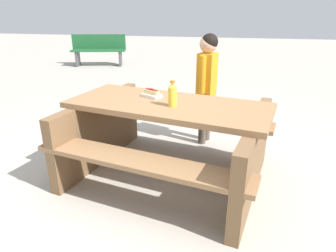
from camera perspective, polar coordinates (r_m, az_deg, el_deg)
name	(u,v)px	position (r m, az deg, el deg)	size (l,w,h in m)	color
ground_plane	(168,175)	(3.00, 0.00, -9.37)	(30.00, 30.00, 0.00)	#ADA599
picnic_table	(168,134)	(2.80, 0.00, -1.53)	(2.05, 1.74, 0.75)	olive
soda_bottle	(173,95)	(2.57, 0.87, 6.01)	(0.08, 0.08, 0.22)	yellow
hotdog_tray	(152,94)	(2.86, -3.08, 6.14)	(0.21, 0.18, 0.08)	white
child_in_coat	(207,75)	(3.50, 7.43, 9.51)	(0.23, 0.31, 1.29)	brown
park_bench_mid	(99,49)	(8.94, -13.02, 14.02)	(1.55, 0.77, 0.85)	#1E592D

